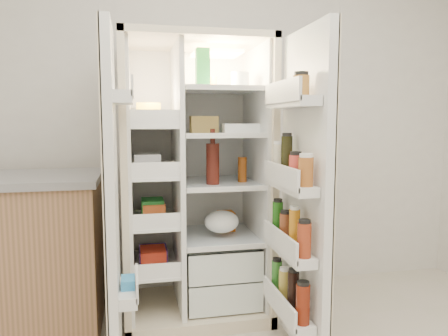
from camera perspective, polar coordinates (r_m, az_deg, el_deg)
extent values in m
cube|color=silver|center=(3.17, -1.62, 7.54)|extent=(4.00, 0.02, 2.70)
cube|color=beige|center=(3.10, -4.83, -0.80)|extent=(0.92, 0.04, 1.80)
cube|color=beige|center=(2.75, -13.09, -1.88)|extent=(0.04, 0.70, 1.80)
cube|color=beige|center=(2.87, 4.77, -1.38)|extent=(0.04, 0.70, 1.80)
cube|color=beige|center=(2.79, -4.11, 16.56)|extent=(0.92, 0.70, 0.04)
cube|color=beige|center=(3.02, -3.83, -18.03)|extent=(0.92, 0.70, 0.08)
cube|color=white|center=(3.07, -4.76, -0.49)|extent=(0.84, 0.02, 1.68)
cube|color=white|center=(2.74, -12.48, -1.45)|extent=(0.02, 0.62, 1.68)
cube|color=white|center=(2.86, 4.20, -1.00)|extent=(0.02, 0.62, 1.68)
cube|color=white|center=(2.76, -6.23, -1.29)|extent=(0.03, 0.62, 1.68)
cube|color=silver|center=(2.97, -0.72, -15.42)|extent=(0.47, 0.52, 0.19)
cube|color=silver|center=(2.90, -0.72, -11.74)|extent=(0.47, 0.52, 0.19)
cube|color=#FFD18C|center=(2.85, -1.05, 15.13)|extent=(0.30, 0.30, 0.02)
cube|color=white|center=(2.88, -9.23, -12.68)|extent=(0.28, 0.58, 0.02)
cube|color=white|center=(2.80, -9.35, -6.87)|extent=(0.28, 0.58, 0.02)
cube|color=white|center=(2.74, -9.46, -0.75)|extent=(0.28, 0.58, 0.02)
cube|color=white|center=(2.72, -9.58, 5.52)|extent=(0.28, 0.58, 0.02)
cube|color=white|center=(2.88, -0.81, -9.07)|extent=(0.49, 0.58, 0.01)
cube|color=white|center=(2.80, -0.82, -1.96)|extent=(0.49, 0.58, 0.01)
cube|color=white|center=(2.77, -0.83, 4.60)|extent=(0.49, 0.58, 0.02)
cube|color=white|center=(2.78, -0.84, 10.38)|extent=(0.49, 0.58, 0.02)
cube|color=#F13A22|center=(2.86, -9.26, -11.55)|extent=(0.16, 0.20, 0.10)
cube|color=green|center=(2.78, -9.37, -5.46)|extent=(0.14, 0.18, 0.12)
cube|color=silver|center=(2.74, -9.48, 0.18)|extent=(0.20, 0.22, 0.07)
cube|color=yellow|center=(2.72, -9.61, 7.21)|extent=(0.15, 0.16, 0.14)
cube|color=#5837A5|center=(2.86, -9.25, -11.64)|extent=(0.18, 0.20, 0.09)
cube|color=orange|center=(2.78, -9.37, -5.66)|extent=(0.14, 0.18, 0.10)
cube|color=white|center=(2.73, -9.49, 0.70)|extent=(0.16, 0.16, 0.12)
sphere|color=orange|center=(2.90, -2.93, -17.27)|extent=(0.07, 0.07, 0.07)
sphere|color=orange|center=(2.95, -1.25, -16.83)|extent=(0.07, 0.07, 0.07)
sphere|color=orange|center=(2.93, 0.91, -16.98)|extent=(0.07, 0.07, 0.07)
sphere|color=orange|center=(3.03, -2.40, -16.15)|extent=(0.07, 0.07, 0.07)
sphere|color=orange|center=(3.03, -0.39, -16.16)|extent=(0.07, 0.07, 0.07)
sphere|color=orange|center=(3.01, 1.71, -16.28)|extent=(0.07, 0.07, 0.07)
sphere|color=orange|center=(2.96, -3.78, -16.69)|extent=(0.07, 0.07, 0.07)
sphere|color=orange|center=(3.06, 0.68, -15.92)|extent=(0.07, 0.07, 0.07)
ellipsoid|color=#3F7125|center=(2.91, -0.80, -11.34)|extent=(0.26, 0.24, 0.11)
cylinder|color=#47150F|center=(2.67, -1.53, 0.57)|extent=(0.08, 0.08, 0.26)
cylinder|color=#80390E|center=(2.77, 2.47, -0.19)|extent=(0.06, 0.06, 0.16)
cube|color=#207833|center=(2.66, -2.90, 13.25)|extent=(0.08, 0.08, 0.24)
cylinder|color=white|center=(2.72, 2.17, 11.68)|extent=(0.11, 0.11, 0.10)
cylinder|color=#AF6F28|center=(2.82, -1.63, 11.31)|extent=(0.06, 0.06, 0.08)
cube|color=white|center=(2.71, 2.43, 5.35)|extent=(0.24, 0.10, 0.06)
cube|color=#A18240|center=(2.75, -2.71, 5.85)|extent=(0.18, 0.10, 0.11)
ellipsoid|color=white|center=(2.80, -0.33, -7.83)|extent=(0.23, 0.21, 0.14)
cube|color=orange|center=(2.98, 0.27, -7.11)|extent=(0.11, 0.13, 0.13)
cube|color=white|center=(2.21, -14.88, -3.95)|extent=(0.05, 0.40, 1.72)
cube|color=beige|center=(2.21, -15.53, -3.97)|extent=(0.01, 0.40, 1.72)
cube|color=white|center=(2.34, -12.74, -16.02)|extent=(0.09, 0.32, 0.06)
cube|color=white|center=(2.17, -13.40, 9.18)|extent=(0.09, 0.32, 0.06)
cube|color=#338CCC|center=(2.33, -12.76, -15.34)|extent=(0.07, 0.12, 0.10)
cube|color=white|center=(2.29, 10.86, -3.46)|extent=(0.05, 0.58, 1.72)
cube|color=beige|center=(2.30, 11.44, -3.43)|extent=(0.01, 0.58, 1.72)
cube|color=white|center=(2.45, 8.60, -18.44)|extent=(0.11, 0.50, 0.05)
cube|color=white|center=(2.33, 8.74, -10.84)|extent=(0.11, 0.50, 0.05)
cube|color=white|center=(2.25, 8.90, -2.31)|extent=(0.11, 0.50, 0.05)
cube|color=white|center=(2.23, 9.09, 8.68)|extent=(0.11, 0.50, 0.05)
cylinder|color=maroon|center=(2.23, 10.55, -17.56)|extent=(0.07, 0.07, 0.20)
cylinder|color=black|center=(2.34, 9.29, -16.12)|extent=(0.06, 0.06, 0.22)
cylinder|color=#B49B3C|center=(2.46, 8.14, -15.45)|extent=(0.06, 0.06, 0.18)
cylinder|color=#2D7326|center=(2.57, 7.11, -14.32)|extent=(0.06, 0.06, 0.19)
cylinder|color=maroon|center=(2.12, 10.74, -9.52)|extent=(0.07, 0.07, 0.17)
cylinder|color=orange|center=(2.23, 9.44, -8.16)|extent=(0.06, 0.06, 0.21)
cylinder|color=brown|center=(2.36, 8.27, -7.99)|extent=(0.07, 0.07, 0.16)
cylinder|color=#206016|center=(2.47, 7.22, -6.82)|extent=(0.06, 0.06, 0.20)
cylinder|color=#9E5622|center=(2.06, 10.93, -0.51)|extent=(0.07, 0.07, 0.14)
cylinder|color=#BD3B30|center=(2.18, 9.60, -0.11)|extent=(0.07, 0.07, 0.14)
cylinder|color=black|center=(2.29, 8.42, 1.37)|extent=(0.06, 0.06, 0.23)
cylinder|color=beige|center=(2.42, 7.33, 1.06)|extent=(0.06, 0.06, 0.18)
cylinder|color=#AB6F2A|center=(2.12, 10.32, 10.80)|extent=(0.08, 0.08, 0.10)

